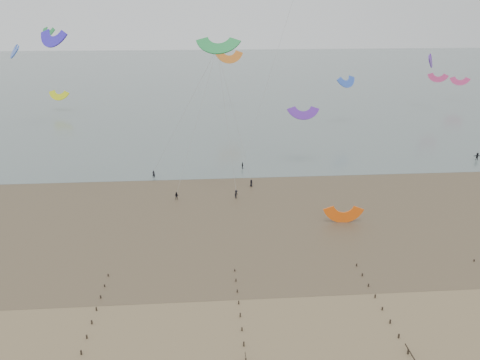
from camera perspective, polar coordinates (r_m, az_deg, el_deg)
name	(u,v)px	position (r m, az deg, el deg)	size (l,w,h in m)	color
ground	(208,326)	(58.92, -3.92, -17.36)	(500.00, 500.00, 0.00)	brown
sea_and_shore	(184,209)	(88.66, -6.82, -3.53)	(500.00, 665.00, 0.03)	#475654
kitesurfer_lead	(154,174)	(104.94, -10.48, 0.70)	(0.63, 0.41, 1.73)	black
kitesurfers	(346,174)	(105.83, 12.79, 0.70)	(123.81, 20.43, 1.88)	black
grounded_kite	(343,222)	(84.88, 12.40, -5.06)	(5.87, 3.07, 4.47)	#FF5D10
kites_airborne	(202,58)	(140.27, -4.71, 14.56)	(236.15, 120.91, 42.92)	blue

